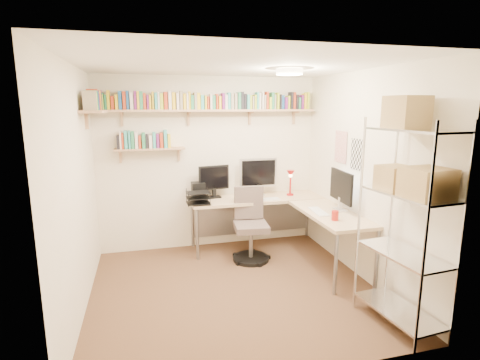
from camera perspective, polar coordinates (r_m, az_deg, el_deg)
The scene contains 6 objects.
ground at distance 4.51m, azimuth -0.91°, elevation -16.28°, with size 3.20×3.20×0.00m, color #4A2B20.
room_shell at distance 4.04m, azimuth -0.92°, elevation 3.62°, with size 3.24×3.04×2.52m.
wall_shelves at distance 5.22m, azimuth -8.92°, elevation 10.50°, with size 3.12×1.09×0.80m.
corner_desk at distance 5.29m, azimuth 3.97°, elevation -3.35°, with size 2.04×1.98×1.32m.
office_chair at distance 5.17m, azimuth 1.58°, elevation -7.57°, with size 0.52×0.53×1.00m.
wire_rack at distance 3.67m, azimuth 24.48°, elevation 0.35°, with size 0.49×0.89×2.17m.
Camera 1 is at (-0.94, -3.89, 2.08)m, focal length 28.00 mm.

